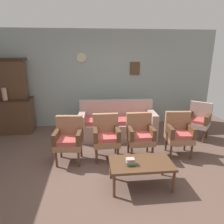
{
  "coord_description": "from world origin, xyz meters",
  "views": [
    {
      "loc": [
        -0.35,
        -3.19,
        2.11
      ],
      "look_at": [
        0.08,
        1.01,
        0.85
      ],
      "focal_mm": 32.57,
      "sensor_mm": 36.0,
      "label": 1
    }
  ],
  "objects_px": {
    "book_stack_on_table": "(131,162)",
    "wingback_chair_by_fireplace": "(198,119)",
    "floral_couch": "(117,124)",
    "armchair_near_cabinet": "(69,138)",
    "coffee_table": "(141,165)",
    "floor_vase_by_wall": "(202,115)",
    "armchair_by_doorway": "(140,133)",
    "armchair_near_couch_end": "(179,132)",
    "armchair_row_middle": "(106,135)",
    "side_cabinet": "(11,115)",
    "vase_on_cabinet": "(4,94)"
  },
  "relations": [
    {
      "from": "book_stack_on_table",
      "to": "wingback_chair_by_fireplace",
      "type": "bearing_deg",
      "value": 41.08
    },
    {
      "from": "floral_couch",
      "to": "armchair_near_cabinet",
      "type": "bearing_deg",
      "value": -134.09
    },
    {
      "from": "coffee_table",
      "to": "book_stack_on_table",
      "type": "distance_m",
      "value": 0.21
    },
    {
      "from": "book_stack_on_table",
      "to": "floor_vase_by_wall",
      "type": "height_order",
      "value": "floor_vase_by_wall"
    },
    {
      "from": "armchair_near_cabinet",
      "to": "floor_vase_by_wall",
      "type": "xyz_separation_m",
      "value": [
        3.67,
        1.62,
        -0.17
      ]
    },
    {
      "from": "armchair_by_doorway",
      "to": "armchair_near_couch_end",
      "type": "bearing_deg",
      "value": -0.27
    },
    {
      "from": "coffee_table",
      "to": "floral_couch",
      "type": "bearing_deg",
      "value": 93.53
    },
    {
      "from": "book_stack_on_table",
      "to": "floor_vase_by_wall",
      "type": "distance_m",
      "value": 3.69
    },
    {
      "from": "armchair_row_middle",
      "to": "armchair_near_couch_end",
      "type": "bearing_deg",
      "value": -0.38
    },
    {
      "from": "wingback_chair_by_fireplace",
      "to": "coffee_table",
      "type": "xyz_separation_m",
      "value": [
        -1.88,
        -1.75,
        -0.12
      ]
    },
    {
      "from": "floor_vase_by_wall",
      "to": "wingback_chair_by_fireplace",
      "type": "bearing_deg",
      "value": -125.28
    },
    {
      "from": "coffee_table",
      "to": "armchair_by_doorway",
      "type": "bearing_deg",
      "value": 77.78
    },
    {
      "from": "book_stack_on_table",
      "to": "armchair_near_cabinet",
      "type": "bearing_deg",
      "value": 137.22
    },
    {
      "from": "floral_couch",
      "to": "floor_vase_by_wall",
      "type": "bearing_deg",
      "value": 10.88
    },
    {
      "from": "armchair_by_doorway",
      "to": "armchair_row_middle",
      "type": "bearing_deg",
      "value": 179.5
    },
    {
      "from": "armchair_near_couch_end",
      "to": "side_cabinet",
      "type": "bearing_deg",
      "value": 157.14
    },
    {
      "from": "vase_on_cabinet",
      "to": "floral_couch",
      "type": "distance_m",
      "value": 2.94
    },
    {
      "from": "armchair_near_cabinet",
      "to": "armchair_by_doorway",
      "type": "height_order",
      "value": "same"
    },
    {
      "from": "armchair_by_doorway",
      "to": "armchair_near_couch_end",
      "type": "distance_m",
      "value": 0.83
    },
    {
      "from": "wingback_chair_by_fireplace",
      "to": "coffee_table",
      "type": "height_order",
      "value": "wingback_chair_by_fireplace"
    },
    {
      "from": "vase_on_cabinet",
      "to": "armchair_near_cabinet",
      "type": "bearing_deg",
      "value": -42.09
    },
    {
      "from": "armchair_near_couch_end",
      "to": "coffee_table",
      "type": "relative_size",
      "value": 0.9
    },
    {
      "from": "armchair_row_middle",
      "to": "coffee_table",
      "type": "distance_m",
      "value": 1.1
    },
    {
      "from": "armchair_row_middle",
      "to": "armchair_by_doorway",
      "type": "height_order",
      "value": "same"
    },
    {
      "from": "side_cabinet",
      "to": "floral_couch",
      "type": "xyz_separation_m",
      "value": [
        2.79,
        -0.59,
        -0.14
      ]
    },
    {
      "from": "side_cabinet",
      "to": "armchair_near_couch_end",
      "type": "distance_m",
      "value": 4.29
    },
    {
      "from": "armchair_near_cabinet",
      "to": "book_stack_on_table",
      "type": "height_order",
      "value": "armchair_near_cabinet"
    },
    {
      "from": "floral_couch",
      "to": "floor_vase_by_wall",
      "type": "distance_m",
      "value": 2.62
    },
    {
      "from": "floral_couch",
      "to": "side_cabinet",
      "type": "bearing_deg",
      "value": 167.96
    },
    {
      "from": "side_cabinet",
      "to": "armchair_row_middle",
      "type": "relative_size",
      "value": 1.28
    },
    {
      "from": "floral_couch",
      "to": "armchair_near_couch_end",
      "type": "bearing_deg",
      "value": -42.57
    },
    {
      "from": "armchair_row_middle",
      "to": "coffee_table",
      "type": "relative_size",
      "value": 0.9
    },
    {
      "from": "armchair_near_couch_end",
      "to": "floor_vase_by_wall",
      "type": "height_order",
      "value": "armchair_near_couch_end"
    },
    {
      "from": "armchair_row_middle",
      "to": "coffee_table",
      "type": "height_order",
      "value": "armchair_row_middle"
    },
    {
      "from": "armchair_near_cabinet",
      "to": "coffee_table",
      "type": "relative_size",
      "value": 0.9
    },
    {
      "from": "armchair_by_doorway",
      "to": "wingback_chair_by_fireplace",
      "type": "bearing_deg",
      "value": 24.67
    },
    {
      "from": "floral_couch",
      "to": "armchair_near_cabinet",
      "type": "relative_size",
      "value": 2.16
    },
    {
      "from": "armchair_near_cabinet",
      "to": "armchair_by_doorway",
      "type": "relative_size",
      "value": 1.0
    },
    {
      "from": "side_cabinet",
      "to": "coffee_table",
      "type": "height_order",
      "value": "side_cabinet"
    },
    {
      "from": "armchair_by_doorway",
      "to": "armchair_near_couch_end",
      "type": "height_order",
      "value": "same"
    },
    {
      "from": "wingback_chair_by_fireplace",
      "to": "armchair_by_doorway",
      "type": "bearing_deg",
      "value": -155.33
    },
    {
      "from": "armchair_near_cabinet",
      "to": "armchair_by_doorway",
      "type": "bearing_deg",
      "value": 2.46
    },
    {
      "from": "armchair_near_cabinet",
      "to": "wingback_chair_by_fireplace",
      "type": "relative_size",
      "value": 1.0
    },
    {
      "from": "armchair_near_cabinet",
      "to": "vase_on_cabinet",
      "type": "bearing_deg",
      "value": 137.91
    },
    {
      "from": "wingback_chair_by_fireplace",
      "to": "book_stack_on_table",
      "type": "xyz_separation_m",
      "value": [
        -2.06,
        -1.79,
        -0.03
      ]
    },
    {
      "from": "vase_on_cabinet",
      "to": "armchair_near_couch_end",
      "type": "height_order",
      "value": "vase_on_cabinet"
    },
    {
      "from": "floral_couch",
      "to": "coffee_table",
      "type": "bearing_deg",
      "value": -86.47
    },
    {
      "from": "side_cabinet",
      "to": "book_stack_on_table",
      "type": "distance_m",
      "value": 3.84
    },
    {
      "from": "coffee_table",
      "to": "armchair_row_middle",
      "type": "bearing_deg",
      "value": 116.13
    },
    {
      "from": "armchair_row_middle",
      "to": "armchair_near_couch_end",
      "type": "relative_size",
      "value": 1.0
    }
  ]
}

